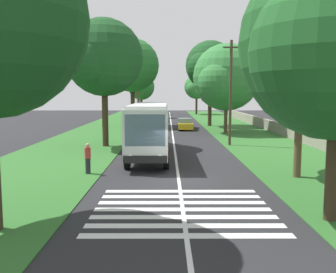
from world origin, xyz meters
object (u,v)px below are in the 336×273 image
Objects in this scene: trailing_car_2 at (160,117)px; pedestrian at (88,158)px; roadside_tree_right_2 at (298,51)px; roadside_tree_right_3 at (209,67)px; utility_pole at (231,92)px; trailing_car_0 at (185,124)px; roadside_tree_left_4 at (130,67)px; trailing_car_1 at (157,120)px; roadside_tree_right_4 at (333,47)px; coach_bus at (150,127)px; roadside_tree_left_0 at (137,77)px; roadside_tree_left_3 at (103,60)px; roadside_tree_right_1 at (225,79)px; roadside_tree_left_1 at (141,87)px; roadside_tree_right_0 at (196,87)px.

pedestrian reaches higher than trailing_car_2.
roadside_tree_right_2 reaches higher than trailing_car_2.
utility_pole is at bearing 179.27° from roadside_tree_right_3.
roadside_tree_left_4 reaches higher than trailing_car_0.
roadside_tree_right_4 reaches higher than trailing_car_1.
roadside_tree_left_4 is at bearing 8.45° from coach_bus.
pedestrian is at bearing 139.89° from utility_pole.
roadside_tree_right_3 is (0.84, -10.44, 0.06)m from roadside_tree_left_4.
trailing_car_2 is at bearing -155.43° from roadside_tree_left_0.
pedestrian is (-39.54, 3.21, 0.24)m from trailing_car_2.
roadside_tree_right_2 is at bearing -168.88° from trailing_car_2.
trailing_car_0 is at bearing 146.23° from roadside_tree_right_3.
pedestrian is (-11.16, -0.95, -6.30)m from roadside_tree_left_3.
trailing_car_0 is 0.38× the size of roadside_tree_right_3.
roadside_tree_left_0 is at bearing 23.58° from roadside_tree_right_1.
roadside_tree_right_4 reaches higher than coach_bus.
roadside_tree_left_1 reaches higher than coach_bus.
roadside_tree_right_4 is at bearing -174.45° from trailing_car_0.
coach_bus is at bearing -171.55° from roadside_tree_left_4.
roadside_tree_right_2 is at bearing -179.12° from roadside_tree_right_1.
roadside_tree_left_1 is at bearing 21.35° from roadside_tree_right_3.
roadside_tree_right_0 is (19.96, -7.29, 5.06)m from trailing_car_2.
roadside_tree_right_4 is at bearing 169.68° from roadside_tree_right_2.
roadside_tree_right_4 is at bearing -164.68° from roadside_tree_left_4.
roadside_tree_right_2 is at bearing -134.48° from roadside_tree_left_3.
roadside_tree_left_0 is 49.34m from pedestrian.
utility_pole is at bearing -167.36° from trailing_car_0.
roadside_tree_right_0 is at bearing -20.07° from trailing_car_2.
roadside_tree_right_3 reaches higher than trailing_car_1.
coach_bus is 1.06× the size of roadside_tree_left_3.
pedestrian is at bearing 174.89° from trailing_car_1.
roadside_tree_right_1 is at bearing -156.95° from trailing_car_2.
trailing_car_0 is 0.46× the size of roadside_tree_right_4.
trailing_car_2 is (34.17, -0.04, -1.48)m from coach_bus.
roadside_tree_right_2 is at bearing -168.42° from roadside_tree_left_1.
roadside_tree_right_2 is 12.49m from utility_pole.
roadside_tree_right_4 reaches higher than trailing_car_0.
trailing_car_2 is 0.37× the size of roadside_tree_left_4.
roadside_tree_left_4 is at bearing 159.72° from roadside_tree_right_0.
roadside_tree_right_2 is (-22.46, -0.34, 0.62)m from roadside_tree_right_1.
roadside_tree_right_2 reaches higher than trailing_car_0.
roadside_tree_right_1 is at bearing -179.59° from roadside_tree_right_0.
trailing_car_0 is at bearing 173.41° from roadside_tree_right_0.
roadside_tree_left_3 is 1.12× the size of roadside_tree_right_4.
roadside_tree_left_3 is at bearing 29.68° from roadside_tree_right_4.
roadside_tree_right_0 is 0.88× the size of roadside_tree_right_2.
roadside_tree_left_0 reaches higher than roadside_tree_left_1.
trailing_car_0 is 0.51× the size of roadside_tree_right_0.
roadside_tree_left_1 reaches higher than trailing_car_2.
roadside_tree_right_0 is (54.12, -7.33, 3.58)m from coach_bus.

